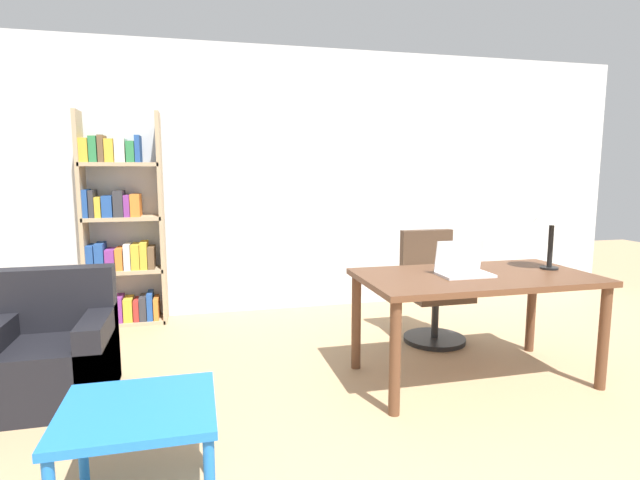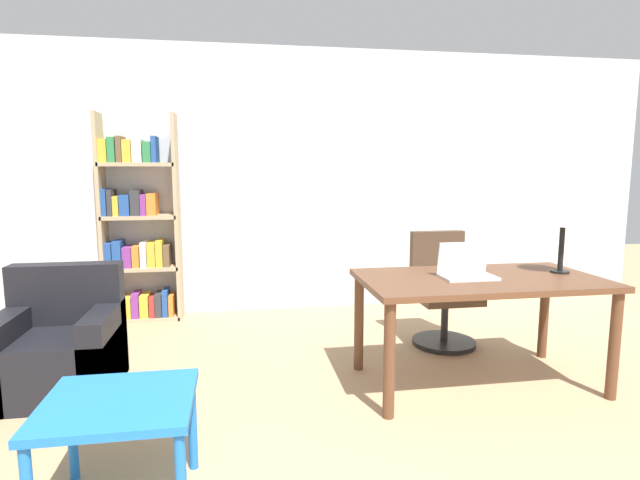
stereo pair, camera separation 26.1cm
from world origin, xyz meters
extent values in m
cube|color=silver|center=(0.00, 4.53, 1.35)|extent=(8.00, 0.06, 2.70)
cube|color=brown|center=(1.07, 2.40, 0.73)|extent=(1.61, 0.86, 0.04)
cylinder|color=brown|center=(0.33, 2.03, 0.36)|extent=(0.07, 0.07, 0.71)
cylinder|color=brown|center=(1.82, 2.03, 0.36)|extent=(0.07, 0.07, 0.71)
cylinder|color=brown|center=(0.33, 2.77, 0.36)|extent=(0.07, 0.07, 0.71)
cylinder|color=brown|center=(1.82, 2.77, 0.36)|extent=(0.07, 0.07, 0.71)
cube|color=silver|center=(0.97, 2.37, 0.76)|extent=(0.36, 0.22, 0.02)
cube|color=silver|center=(0.97, 2.46, 0.88)|extent=(0.36, 0.05, 0.22)
cube|color=navy|center=(0.97, 2.47, 0.88)|extent=(0.32, 0.04, 0.19)
cylinder|color=black|center=(1.70, 2.44, 0.76)|extent=(0.13, 0.13, 0.01)
cylinder|color=black|center=(1.70, 2.44, 0.93)|extent=(0.04, 0.04, 0.32)
cone|color=silver|center=(1.70, 2.44, 1.16)|extent=(0.28, 0.28, 0.15)
cylinder|color=black|center=(1.17, 3.16, 0.02)|extent=(0.53, 0.53, 0.04)
cylinder|color=#262626|center=(1.17, 3.16, 0.21)|extent=(0.06, 0.06, 0.35)
cube|color=#4C3828|center=(1.17, 3.16, 0.44)|extent=(0.49, 0.49, 0.10)
cube|color=#4C3828|center=(1.17, 3.36, 0.72)|extent=(0.47, 0.08, 0.46)
cube|color=blue|center=(-1.05, 1.44, 0.48)|extent=(0.62, 0.57, 0.04)
cylinder|color=blue|center=(-1.33, 1.69, 0.23)|extent=(0.04, 0.04, 0.47)
cylinder|color=blue|center=(-0.78, 1.69, 0.23)|extent=(0.04, 0.04, 0.47)
cube|color=black|center=(-1.72, 2.71, 0.20)|extent=(0.74, 0.67, 0.40)
cube|color=black|center=(-1.72, 2.96, 0.61)|extent=(0.74, 0.16, 0.42)
cube|color=black|center=(-2.01, 2.71, 0.28)|extent=(0.16, 0.67, 0.55)
cube|color=black|center=(-1.43, 2.71, 0.28)|extent=(0.16, 0.67, 0.55)
cube|color=tan|center=(-1.80, 4.34, 1.00)|extent=(0.04, 0.28, 2.00)
cube|color=tan|center=(-1.11, 4.34, 1.00)|extent=(0.04, 0.28, 2.00)
cube|color=tan|center=(-1.46, 4.34, 0.02)|extent=(0.69, 0.28, 0.04)
cube|color=#333338|center=(-1.75, 4.34, 0.13)|extent=(0.08, 0.24, 0.19)
cube|color=#B72D28|center=(-1.67, 4.34, 0.14)|extent=(0.06, 0.24, 0.21)
cube|color=gold|center=(-1.61, 4.34, 0.14)|extent=(0.07, 0.24, 0.21)
cube|color=#7F338C|center=(-1.53, 4.34, 0.16)|extent=(0.07, 0.24, 0.24)
cube|color=gold|center=(-1.45, 4.34, 0.15)|extent=(0.08, 0.24, 0.22)
cube|color=#B72D28|center=(-1.38, 4.34, 0.14)|extent=(0.05, 0.24, 0.20)
cube|color=#333338|center=(-1.32, 4.34, 0.15)|extent=(0.06, 0.24, 0.23)
cube|color=#234C99|center=(-1.25, 4.34, 0.17)|extent=(0.05, 0.24, 0.26)
cube|color=orange|center=(-1.20, 4.34, 0.14)|extent=(0.05, 0.24, 0.21)
cube|color=tan|center=(-1.46, 4.34, 0.52)|extent=(0.69, 0.28, 0.04)
cube|color=#234C99|center=(-1.76, 4.34, 0.66)|extent=(0.06, 0.24, 0.24)
cube|color=#234C99|center=(-1.68, 4.34, 0.66)|extent=(0.08, 0.24, 0.26)
cube|color=#7F338C|center=(-1.59, 4.34, 0.63)|extent=(0.08, 0.24, 0.20)
cube|color=orange|center=(-1.51, 4.34, 0.64)|extent=(0.06, 0.24, 0.21)
cube|color=silver|center=(-1.43, 4.34, 0.66)|extent=(0.06, 0.24, 0.24)
cube|color=gold|center=(-1.36, 4.34, 0.65)|extent=(0.07, 0.24, 0.24)
cube|color=gold|center=(-1.29, 4.34, 0.66)|extent=(0.06, 0.24, 0.25)
cube|color=brown|center=(-1.22, 4.34, 0.64)|extent=(0.06, 0.24, 0.21)
cube|color=tan|center=(-1.46, 4.34, 1.02)|extent=(0.69, 0.28, 0.04)
cube|color=#234C99|center=(-1.76, 4.34, 1.16)|extent=(0.04, 0.24, 0.25)
cube|color=#333338|center=(-1.71, 4.34, 1.16)|extent=(0.04, 0.24, 0.25)
cube|color=gold|center=(-1.66, 4.34, 1.13)|extent=(0.05, 0.24, 0.19)
cube|color=#234C99|center=(-1.58, 4.34, 1.13)|extent=(0.09, 0.24, 0.20)
cube|color=#333338|center=(-1.49, 4.34, 1.16)|extent=(0.09, 0.24, 0.24)
cube|color=#7F338C|center=(-1.41, 4.34, 1.14)|extent=(0.05, 0.24, 0.20)
cube|color=orange|center=(-1.34, 4.34, 1.14)|extent=(0.08, 0.24, 0.21)
cube|color=tan|center=(-1.46, 4.34, 1.52)|extent=(0.69, 0.28, 0.04)
cube|color=gold|center=(-1.75, 4.34, 1.64)|extent=(0.07, 0.24, 0.21)
cube|color=#2D7F47|center=(-1.67, 4.34, 1.65)|extent=(0.07, 0.24, 0.23)
cube|color=brown|center=(-1.61, 4.34, 1.66)|extent=(0.05, 0.24, 0.24)
cube|color=gold|center=(-1.54, 4.34, 1.64)|extent=(0.08, 0.24, 0.21)
cube|color=silver|center=(-1.45, 4.34, 1.64)|extent=(0.09, 0.24, 0.22)
cube|color=#2D7F47|center=(-1.36, 4.34, 1.63)|extent=(0.07, 0.24, 0.19)
cube|color=#234C99|center=(-1.29, 4.34, 1.66)|extent=(0.04, 0.24, 0.25)
camera|label=1|loc=(-0.79, -0.62, 1.47)|focal=28.00mm
camera|label=2|loc=(-0.54, -0.68, 1.47)|focal=28.00mm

